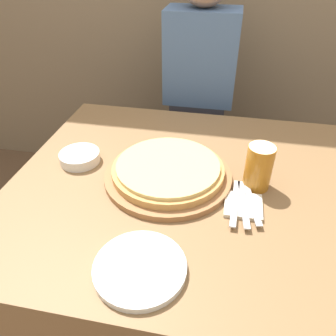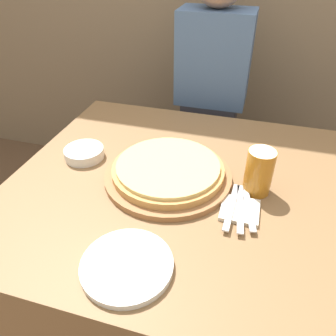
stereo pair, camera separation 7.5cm
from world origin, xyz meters
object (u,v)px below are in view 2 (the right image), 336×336
(dinner_knife, at_px, (240,208))
(spoon, at_px, (249,209))
(pizza_on_board, at_px, (168,172))
(side_bowl, at_px, (84,153))
(beer_glass, at_px, (259,170))
(dinner_plate, at_px, (127,265))
(diner_person, at_px, (210,107))
(fork, at_px, (231,206))

(dinner_knife, distance_m, spoon, 0.02)
(pizza_on_board, xyz_separation_m, dinner_knife, (0.24, -0.10, -0.01))
(side_bowl, bearing_deg, dinner_knife, -13.18)
(beer_glass, xyz_separation_m, dinner_plate, (-0.28, -0.38, -0.07))
(side_bowl, relative_size, diner_person, 0.11)
(pizza_on_board, xyz_separation_m, dinner_plate, (0.00, -0.37, -0.02))
(dinner_knife, bearing_deg, dinner_plate, -131.18)
(diner_person, bearing_deg, spoon, -72.53)
(side_bowl, height_order, spoon, side_bowl)
(dinner_plate, height_order, side_bowl, side_bowl)
(side_bowl, bearing_deg, beer_glass, -2.22)
(beer_glass, relative_size, dinner_knife, 0.71)
(pizza_on_board, relative_size, side_bowl, 2.97)
(beer_glass, xyz_separation_m, spoon, (-0.01, -0.11, -0.07))
(beer_glass, bearing_deg, pizza_on_board, -177.54)
(beer_glass, distance_m, fork, 0.14)
(beer_glass, bearing_deg, diner_person, 110.95)
(beer_glass, bearing_deg, dinner_plate, -125.79)
(spoon, bearing_deg, pizza_on_board, 160.14)
(dinner_plate, xyz_separation_m, diner_person, (0.02, 1.06, -0.06))
(dinner_plate, bearing_deg, diner_person, 89.12)
(spoon, distance_m, diner_person, 0.83)
(beer_glass, xyz_separation_m, fork, (-0.06, -0.11, -0.07))
(dinner_plate, bearing_deg, side_bowl, 128.85)
(dinner_knife, xyz_separation_m, diner_person, (-0.22, 0.79, -0.07))
(pizza_on_board, height_order, dinner_plate, pizza_on_board)
(side_bowl, xyz_separation_m, fork, (0.54, -0.13, -0.00))
(pizza_on_board, bearing_deg, diner_person, 88.25)
(beer_glass, relative_size, side_bowl, 1.05)
(fork, distance_m, spoon, 0.05)
(pizza_on_board, relative_size, spoon, 2.38)
(diner_person, bearing_deg, side_bowl, -117.66)
(dinner_plate, xyz_separation_m, side_bowl, (-0.33, 0.41, 0.01))
(spoon, relative_size, diner_person, 0.13)
(fork, bearing_deg, side_bowl, 166.24)
(dinner_knife, height_order, spoon, same)
(pizza_on_board, height_order, fork, pizza_on_board)
(fork, height_order, dinner_knife, same)
(dinner_plate, height_order, diner_person, diner_person)
(spoon, bearing_deg, fork, 180.00)
(side_bowl, relative_size, spoon, 0.80)
(dinner_plate, height_order, dinner_knife, dinner_plate)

